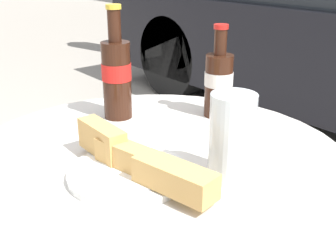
% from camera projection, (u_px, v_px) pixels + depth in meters
% --- Properties ---
extents(bistro_table, '(0.76, 0.76, 0.73)m').
position_uv_depth(bistro_table, '(154.00, 211.00, 0.85)').
color(bistro_table, '#B7B7BC').
rests_on(bistro_table, ground_plane).
extents(cola_bottle_left, '(0.07, 0.07, 0.26)m').
position_uv_depth(cola_bottle_left, '(117.00, 75.00, 0.95)').
color(cola_bottle_left, '#33190F').
rests_on(cola_bottle_left, bistro_table).
extents(cola_bottle_right, '(0.07, 0.07, 0.21)m').
position_uv_depth(cola_bottle_right, '(219.00, 81.00, 0.97)').
color(cola_bottle_right, '#33190F').
rests_on(cola_bottle_right, bistro_table).
extents(drinking_glass, '(0.08, 0.08, 0.15)m').
position_uv_depth(drinking_glass, '(232.00, 141.00, 0.69)').
color(drinking_glass, black).
rests_on(drinking_glass, bistro_table).
extents(lunch_plate_near, '(0.31, 0.21, 0.07)m').
position_uv_depth(lunch_plate_near, '(133.00, 165.00, 0.71)').
color(lunch_plate_near, white).
rests_on(lunch_plate_near, bistro_table).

